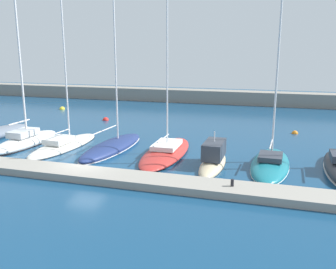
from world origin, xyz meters
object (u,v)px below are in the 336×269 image
(mooring_buoy_red, at_px, (106,120))
(mooring_buoy_orange, at_px, (295,134))
(sailboat_navy_fifth, at_px, (112,146))
(motorboat_sand_seventh, at_px, (213,160))
(mooring_buoy_yellow, at_px, (62,109))
(sailboat_ivory_fourth, at_px, (64,145))
(sailboat_red_sixth, at_px, (166,151))
(sailboat_teal_eighth, at_px, (270,163))
(sailboat_white_third, at_px, (26,140))
(dock_bollard, at_px, (232,183))

(mooring_buoy_red, relative_size, mooring_buoy_orange, 1.18)
(sailboat_navy_fifth, distance_m, motorboat_sand_seventh, 9.65)
(mooring_buoy_yellow, bearing_deg, sailboat_ivory_fourth, -57.06)
(sailboat_red_sixth, height_order, mooring_buoy_orange, sailboat_red_sixth)
(motorboat_sand_seventh, xyz_separation_m, sailboat_teal_eighth, (4.16, 1.08, -0.21))
(sailboat_navy_fifth, relative_size, mooring_buoy_orange, 23.84)
(sailboat_ivory_fourth, distance_m, mooring_buoy_red, 13.02)
(sailboat_ivory_fourth, xyz_separation_m, mooring_buoy_yellow, (-12.17, 18.78, -0.25))
(sailboat_navy_fifth, distance_m, mooring_buoy_yellow, 24.61)
(sailboat_white_third, distance_m, mooring_buoy_yellow, 20.87)
(sailboat_white_third, height_order, mooring_buoy_orange, sailboat_white_third)
(sailboat_navy_fifth, xyz_separation_m, sailboat_red_sixth, (5.11, -0.36, 0.07))
(sailboat_ivory_fourth, relative_size, sailboat_red_sixth, 0.87)
(sailboat_ivory_fourth, xyz_separation_m, mooring_buoy_red, (-2.18, 12.84, -0.25))
(sailboat_ivory_fourth, relative_size, sailboat_teal_eighth, 0.95)
(sailboat_red_sixth, distance_m, dock_bollard, 9.45)
(sailboat_teal_eighth, bearing_deg, sailboat_white_third, 92.17)
(sailboat_navy_fifth, bearing_deg, mooring_buoy_orange, -51.56)
(sailboat_teal_eighth, height_order, dock_bollard, sailboat_teal_eighth)
(sailboat_red_sixth, bearing_deg, dock_bollard, -138.61)
(sailboat_ivory_fourth, height_order, mooring_buoy_yellow, sailboat_ivory_fourth)
(sailboat_ivory_fourth, height_order, mooring_buoy_red, sailboat_ivory_fourth)
(mooring_buoy_yellow, bearing_deg, sailboat_red_sixth, -40.38)
(sailboat_teal_eighth, relative_size, mooring_buoy_orange, 27.02)
(sailboat_teal_eighth, bearing_deg, dock_bollard, 163.89)
(mooring_buoy_red, bearing_deg, sailboat_teal_eighth, -33.22)
(sailboat_white_third, distance_m, motorboat_sand_seventh, 17.72)
(mooring_buoy_yellow, xyz_separation_m, dock_bollard, (28.12, -25.46, 0.72))
(sailboat_white_third, distance_m, mooring_buoy_orange, 26.92)
(dock_bollard, bearing_deg, sailboat_navy_fifth, 147.43)
(mooring_buoy_yellow, xyz_separation_m, mooring_buoy_orange, (32.39, -6.96, 0.00))
(sailboat_navy_fifth, bearing_deg, dock_bollard, -119.49)
(sailboat_white_third, bearing_deg, motorboat_sand_seventh, -92.97)
(mooring_buoy_orange, bearing_deg, sailboat_ivory_fourth, -149.69)
(motorboat_sand_seventh, bearing_deg, mooring_buoy_orange, -24.98)
(mooring_buoy_red, bearing_deg, dock_bollard, -47.11)
(motorboat_sand_seventh, bearing_deg, sailboat_navy_fifth, 77.64)
(sailboat_white_third, bearing_deg, sailboat_ivory_fourth, -84.20)
(dock_bollard, bearing_deg, sailboat_red_sixth, 132.44)
(sailboat_red_sixth, relative_size, mooring_buoy_yellow, 23.78)
(sailboat_white_third, distance_m, sailboat_red_sixth, 13.39)
(sailboat_ivory_fourth, bearing_deg, motorboat_sand_seventh, -93.13)
(mooring_buoy_yellow, distance_m, mooring_buoy_orange, 33.13)
(sailboat_white_third, relative_size, mooring_buoy_orange, 24.34)
(sailboat_red_sixth, height_order, dock_bollard, sailboat_red_sixth)
(sailboat_red_sixth, distance_m, sailboat_teal_eighth, 8.49)
(sailboat_navy_fifth, height_order, mooring_buoy_yellow, sailboat_navy_fifth)
(dock_bollard, bearing_deg, mooring_buoy_orange, 77.00)
(sailboat_ivory_fourth, xyz_separation_m, motorboat_sand_seventh, (13.88, -1.49, 0.22))
(sailboat_ivory_fourth, distance_m, sailboat_red_sixth, 9.59)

